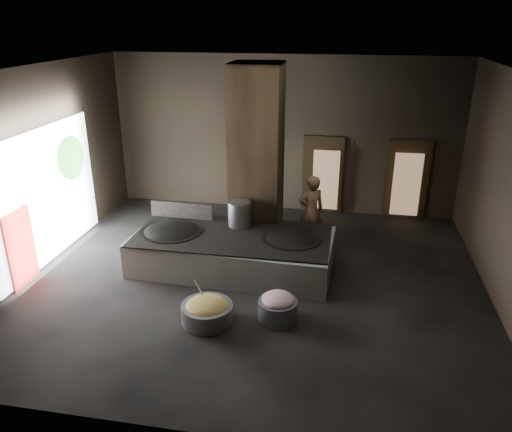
% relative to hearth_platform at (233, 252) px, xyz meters
% --- Properties ---
extents(floor, '(10.00, 9.00, 0.10)m').
position_rel_hearth_platform_xyz_m(floor, '(0.60, -0.49, -0.44)').
color(floor, black).
rests_on(floor, ground).
extents(ceiling, '(10.00, 9.00, 0.10)m').
position_rel_hearth_platform_xyz_m(ceiling, '(0.60, -0.49, 4.16)').
color(ceiling, black).
rests_on(ceiling, back_wall).
extents(back_wall, '(10.00, 0.10, 4.50)m').
position_rel_hearth_platform_xyz_m(back_wall, '(0.60, 4.06, 1.86)').
color(back_wall, black).
rests_on(back_wall, ground).
extents(front_wall, '(10.00, 0.10, 4.50)m').
position_rel_hearth_platform_xyz_m(front_wall, '(0.60, -5.04, 1.86)').
color(front_wall, black).
rests_on(front_wall, ground).
extents(left_wall, '(0.10, 9.00, 4.50)m').
position_rel_hearth_platform_xyz_m(left_wall, '(-4.45, -0.49, 1.86)').
color(left_wall, black).
rests_on(left_wall, ground).
extents(pillar, '(1.20, 1.20, 4.50)m').
position_rel_hearth_platform_xyz_m(pillar, '(0.30, 1.41, 1.86)').
color(pillar, black).
rests_on(pillar, ground).
extents(hearth_platform, '(4.62, 2.35, 0.79)m').
position_rel_hearth_platform_xyz_m(hearth_platform, '(0.00, 0.00, 0.00)').
color(hearth_platform, beige).
rests_on(hearth_platform, ground).
extents(platform_cap, '(4.44, 2.13, 0.03)m').
position_rel_hearth_platform_xyz_m(platform_cap, '(0.00, 0.00, 0.42)').
color(platform_cap, black).
rests_on(platform_cap, hearth_platform).
extents(wok_left, '(1.43, 1.43, 0.39)m').
position_rel_hearth_platform_xyz_m(wok_left, '(-1.45, -0.05, 0.36)').
color(wok_left, black).
rests_on(wok_left, hearth_platform).
extents(wok_left_rim, '(1.46, 1.46, 0.05)m').
position_rel_hearth_platform_xyz_m(wok_left_rim, '(-1.45, -0.05, 0.43)').
color(wok_left_rim, black).
rests_on(wok_left_rim, hearth_platform).
extents(wok_right, '(1.33, 1.33, 0.37)m').
position_rel_hearth_platform_xyz_m(wok_right, '(1.35, 0.05, 0.36)').
color(wok_right, black).
rests_on(wok_right, hearth_platform).
extents(wok_right_rim, '(1.36, 1.36, 0.05)m').
position_rel_hearth_platform_xyz_m(wok_right_rim, '(1.35, 0.05, 0.43)').
color(wok_right_rim, black).
rests_on(wok_right_rim, hearth_platform).
extents(stock_pot, '(0.55, 0.55, 0.59)m').
position_rel_hearth_platform_xyz_m(stock_pot, '(0.05, 0.55, 0.74)').
color(stock_pot, '#9A9EA1').
rests_on(stock_pot, hearth_platform).
extents(splash_guard, '(1.58, 0.12, 0.39)m').
position_rel_hearth_platform_xyz_m(splash_guard, '(-1.45, 0.75, 0.64)').
color(splash_guard, black).
rests_on(splash_guard, hearth_platform).
extents(cook, '(0.80, 0.69, 1.85)m').
position_rel_hearth_platform_xyz_m(cook, '(1.67, 1.54, 0.53)').
color(cook, '#9D7450').
rests_on(cook, ground).
extents(veg_basin, '(1.03, 1.03, 0.37)m').
position_rel_hearth_platform_xyz_m(veg_basin, '(0.01, -2.27, -0.21)').
color(veg_basin, slate).
rests_on(veg_basin, ground).
extents(veg_fill, '(0.81, 0.81, 0.25)m').
position_rel_hearth_platform_xyz_m(veg_fill, '(0.01, -2.27, -0.04)').
color(veg_fill, '#9FB155').
rests_on(veg_fill, veg_basin).
extents(ladle, '(0.18, 0.37, 0.70)m').
position_rel_hearth_platform_xyz_m(ladle, '(-0.14, -2.12, 0.16)').
color(ladle, '#9A9EA1').
rests_on(ladle, veg_basin).
extents(meat_basin, '(0.82, 0.82, 0.42)m').
position_rel_hearth_platform_xyz_m(meat_basin, '(1.33, -1.97, -0.19)').
color(meat_basin, slate).
rests_on(meat_basin, ground).
extents(meat_fill, '(0.63, 0.63, 0.24)m').
position_rel_hearth_platform_xyz_m(meat_fill, '(1.33, -1.97, 0.06)').
color(meat_fill, pink).
rests_on(meat_fill, meat_basin).
extents(doorway_near, '(1.18, 0.08, 2.38)m').
position_rel_hearth_platform_xyz_m(doorway_near, '(1.80, 3.96, 0.71)').
color(doorway_near, black).
rests_on(doorway_near, ground).
extents(doorway_near_glow, '(0.74, 0.04, 1.76)m').
position_rel_hearth_platform_xyz_m(doorway_near_glow, '(1.91, 3.74, 0.66)').
color(doorway_near_glow, '#8C6647').
rests_on(doorway_near_glow, ground).
extents(doorway_far, '(1.18, 0.08, 2.38)m').
position_rel_hearth_platform_xyz_m(doorway_far, '(4.20, 3.96, 0.71)').
color(doorway_far, black).
rests_on(doorway_far, ground).
extents(doorway_far_glow, '(0.77, 0.04, 1.82)m').
position_rel_hearth_platform_xyz_m(doorway_far_glow, '(4.17, 3.73, 0.66)').
color(doorway_far_glow, '#8C6647').
rests_on(doorway_far_glow, ground).
extents(left_opening, '(0.04, 4.20, 3.10)m').
position_rel_hearth_platform_xyz_m(left_opening, '(-4.35, -0.29, 1.21)').
color(left_opening, white).
rests_on(left_opening, ground).
extents(pavilion_sliver, '(0.05, 0.90, 1.70)m').
position_rel_hearth_platform_xyz_m(pavilion_sliver, '(-4.28, -1.59, 0.46)').
color(pavilion_sliver, maroon).
rests_on(pavilion_sliver, ground).
extents(tree_silhouette, '(0.28, 1.10, 1.10)m').
position_rel_hearth_platform_xyz_m(tree_silhouette, '(-4.25, 0.81, 1.81)').
color(tree_silhouette, '#194714').
rests_on(tree_silhouette, left_opening).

